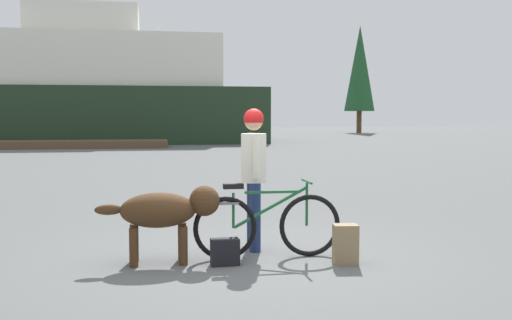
{
  "coord_description": "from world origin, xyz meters",
  "views": [
    {
      "loc": [
        -1.14,
        -7.02,
        1.72
      ],
      "look_at": [
        0.24,
        0.85,
        1.12
      ],
      "focal_mm": 42.33,
      "sensor_mm": 36.0,
      "label": 1
    }
  ],
  "objects_px": {
    "backpack": "(345,244)",
    "person_cyclist": "(254,164)",
    "bicycle": "(267,225)",
    "sailboat_moored": "(160,134)",
    "handbag_pannier": "(225,252)",
    "ferry_boat": "(42,92)",
    "dog": "(166,211)"
  },
  "relations": [
    {
      "from": "dog",
      "to": "backpack",
      "type": "height_order",
      "value": "dog"
    },
    {
      "from": "person_cyclist",
      "to": "dog",
      "type": "distance_m",
      "value": 1.31
    },
    {
      "from": "backpack",
      "to": "handbag_pannier",
      "type": "bearing_deg",
      "value": 172.18
    },
    {
      "from": "handbag_pannier",
      "to": "sailboat_moored",
      "type": "bearing_deg",
      "value": 90.43
    },
    {
      "from": "handbag_pannier",
      "to": "sailboat_moored",
      "type": "relative_size",
      "value": 0.04
    },
    {
      "from": "backpack",
      "to": "handbag_pannier",
      "type": "distance_m",
      "value": 1.39
    },
    {
      "from": "bicycle",
      "to": "ferry_boat",
      "type": "bearing_deg",
      "value": 103.84
    },
    {
      "from": "dog",
      "to": "sailboat_moored",
      "type": "relative_size",
      "value": 0.18
    },
    {
      "from": "dog",
      "to": "ferry_boat",
      "type": "distance_m",
      "value": 33.35
    },
    {
      "from": "backpack",
      "to": "handbag_pannier",
      "type": "xyz_separation_m",
      "value": [
        -1.38,
        0.19,
        -0.08
      ]
    },
    {
      "from": "backpack",
      "to": "ferry_boat",
      "type": "xyz_separation_m",
      "value": [
        -8.85,
        32.95,
        2.97
      ]
    },
    {
      "from": "bicycle",
      "to": "dog",
      "type": "relative_size",
      "value": 1.25
    },
    {
      "from": "handbag_pannier",
      "to": "backpack",
      "type": "bearing_deg",
      "value": -7.82
    },
    {
      "from": "ferry_boat",
      "to": "person_cyclist",
      "type": "bearing_deg",
      "value": -76.11
    },
    {
      "from": "person_cyclist",
      "to": "handbag_pannier",
      "type": "bearing_deg",
      "value": -122.58
    },
    {
      "from": "backpack",
      "to": "bicycle",
      "type": "bearing_deg",
      "value": 152.0
    },
    {
      "from": "bicycle",
      "to": "dog",
      "type": "distance_m",
      "value": 1.21
    },
    {
      "from": "person_cyclist",
      "to": "sailboat_moored",
      "type": "xyz_separation_m",
      "value": [
        -0.71,
        32.76,
        -0.61
      ]
    },
    {
      "from": "handbag_pannier",
      "to": "sailboat_moored",
      "type": "xyz_separation_m",
      "value": [
        -0.25,
        33.48,
        0.33
      ]
    },
    {
      "from": "bicycle",
      "to": "backpack",
      "type": "distance_m",
      "value": 0.97
    },
    {
      "from": "ferry_boat",
      "to": "sailboat_moored",
      "type": "relative_size",
      "value": 3.45
    },
    {
      "from": "dog",
      "to": "ferry_boat",
      "type": "xyz_separation_m",
      "value": [
        -6.81,
        32.54,
        2.59
      ]
    },
    {
      "from": "person_cyclist",
      "to": "ferry_boat",
      "type": "bearing_deg",
      "value": 103.89
    },
    {
      "from": "backpack",
      "to": "ferry_boat",
      "type": "height_order",
      "value": "ferry_boat"
    },
    {
      "from": "person_cyclist",
      "to": "sailboat_moored",
      "type": "bearing_deg",
      "value": 91.24
    },
    {
      "from": "person_cyclist",
      "to": "backpack",
      "type": "xyz_separation_m",
      "value": [
        0.92,
        -0.9,
        -0.87
      ]
    },
    {
      "from": "person_cyclist",
      "to": "backpack",
      "type": "bearing_deg",
      "value": -44.4
    },
    {
      "from": "backpack",
      "to": "person_cyclist",
      "type": "bearing_deg",
      "value": 135.6
    },
    {
      "from": "bicycle",
      "to": "ferry_boat",
      "type": "relative_size",
      "value": 0.07
    },
    {
      "from": "dog",
      "to": "backpack",
      "type": "xyz_separation_m",
      "value": [
        2.04,
        -0.41,
        -0.38
      ]
    },
    {
      "from": "dog",
      "to": "backpack",
      "type": "relative_size",
      "value": 3.1
    },
    {
      "from": "bicycle",
      "to": "sailboat_moored",
      "type": "distance_m",
      "value": 33.23
    }
  ]
}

